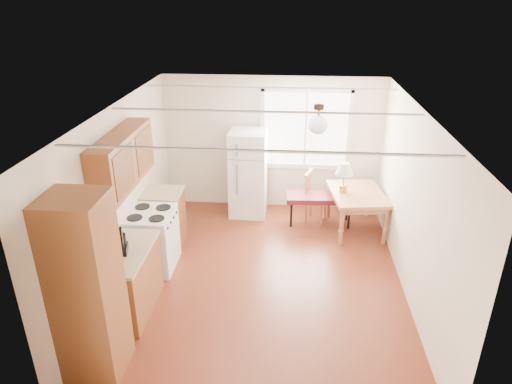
# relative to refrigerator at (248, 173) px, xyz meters

# --- Properties ---
(room_shell) EXTENTS (4.60, 5.60, 2.62)m
(room_shell) POSITION_rel_refrigerator_xyz_m (0.42, -2.12, 0.45)
(room_shell) COLOR #531D11
(room_shell) RESTS_ON ground
(kitchen_run) EXTENTS (0.65, 3.40, 2.20)m
(kitchen_run) POSITION_rel_refrigerator_xyz_m (-1.30, -2.75, 0.04)
(kitchen_run) COLOR brown
(kitchen_run) RESTS_ON ground
(window_unit) EXTENTS (1.64, 0.05, 1.51)m
(window_unit) POSITION_rel_refrigerator_xyz_m (1.02, 0.35, 0.75)
(window_unit) COLOR white
(window_unit) RESTS_ON room_shell
(pendant_light) EXTENTS (0.26, 0.26, 0.40)m
(pendant_light) POSITION_rel_refrigerator_xyz_m (1.12, -1.72, 1.44)
(pendant_light) COLOR #302215
(pendant_light) RESTS_ON room_shell
(refrigerator) EXTENTS (0.68, 0.70, 1.60)m
(refrigerator) POSITION_rel_refrigerator_xyz_m (0.00, 0.00, 0.00)
(refrigerator) COLOR white
(refrigerator) RESTS_ON ground
(bench) EXTENTS (1.23, 0.52, 0.56)m
(bench) POSITION_rel_refrigerator_xyz_m (1.31, -0.32, -0.30)
(bench) COLOR #59151B
(bench) RESTS_ON ground
(dining_table) EXTENTS (1.02, 1.26, 0.72)m
(dining_table) POSITION_rel_refrigerator_xyz_m (1.92, -0.52, -0.18)
(dining_table) COLOR #A86540
(dining_table) RESTS_ON ground
(chair) EXTENTS (0.45, 0.44, 0.92)m
(chair) POSITION_rel_refrigerator_xyz_m (1.17, -0.19, -0.27)
(chair) COLOR #A86540
(chair) RESTS_ON ground
(table_lamp) EXTENTS (0.30, 0.30, 0.52)m
(table_lamp) POSITION_rel_refrigerator_xyz_m (1.67, -0.51, 0.30)
(table_lamp) COLOR gold
(table_lamp) RESTS_ON dining_table
(coffee_maker) EXTENTS (0.25, 0.29, 0.39)m
(coffee_maker) POSITION_rel_refrigerator_xyz_m (-1.30, -3.03, 0.24)
(coffee_maker) COLOR black
(coffee_maker) RESTS_ON kitchen_run
(kettle) EXTENTS (0.11, 0.11, 0.21)m
(kettle) POSITION_rel_refrigerator_xyz_m (-1.38, -2.86, 0.19)
(kettle) COLOR red
(kettle) RESTS_ON kitchen_run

